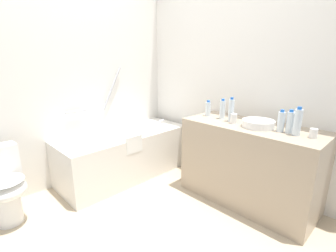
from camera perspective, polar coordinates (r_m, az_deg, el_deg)
name	(u,v)px	position (r m, az deg, el deg)	size (l,w,h in m)	color
ground_plane	(147,228)	(2.43, -4.84, -22.69)	(3.75, 3.75, 0.00)	#C1AD8E
wall_back_tiled	(68,82)	(3.15, -22.36, 9.45)	(3.15, 0.10, 2.45)	white
wall_right_mirror	(238,82)	(3.03, 16.13, 9.79)	(0.10, 3.13, 2.45)	white
bathtub	(125,152)	(3.25, -10.08, -6.10)	(1.67, 0.68, 1.39)	white
toilet	(2,185)	(2.77, -34.26, -11.33)	(0.40, 0.51, 0.72)	white
vanity_counter	(249,164)	(2.74, 18.32, -8.36)	(0.60, 1.37, 0.85)	tan
sink_basin	(258,124)	(2.54, 20.35, 0.54)	(0.31, 0.31, 0.07)	white
sink_faucet	(266,121)	(2.70, 22.01, 1.09)	(0.12, 0.15, 0.06)	silver
water_bottle_0	(290,122)	(2.43, 26.63, 0.81)	(0.06, 0.06, 0.21)	silver
water_bottle_1	(231,110)	(2.65, 14.55, 3.60)	(0.06, 0.06, 0.26)	silver
water_bottle_2	(222,109)	(2.76, 12.60, 3.81)	(0.06, 0.06, 0.22)	silver
water_bottle_3	(281,122)	(2.44, 24.92, 0.96)	(0.06, 0.06, 0.21)	silver
water_bottle_4	(208,109)	(2.86, 9.36, 3.99)	(0.06, 0.06, 0.18)	silver
water_bottle_5	(298,122)	(2.38, 28.04, 0.80)	(0.07, 0.07, 0.25)	silver
drinking_glass_0	(313,133)	(2.40, 30.87, -1.47)	(0.06, 0.06, 0.08)	white
drinking_glass_1	(234,119)	(2.60, 15.11, 1.70)	(0.07, 0.07, 0.10)	white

